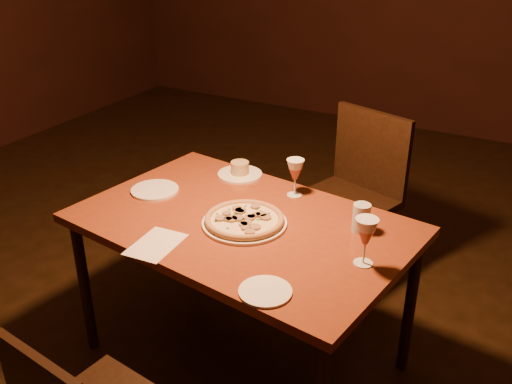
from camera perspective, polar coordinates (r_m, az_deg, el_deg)
The scene contains 11 objects.
floor at distance 2.96m, azimuth -4.86°, elevation -13.48°, with size 7.00×7.00×0.00m, color #321F10.
dining_table at distance 2.41m, azimuth -1.36°, elevation -4.21°, with size 1.47×1.06×0.73m.
chair_far at distance 3.10m, azimuth 9.65°, elevation 0.06°, with size 0.58×0.58×0.96m.
pizza_plate at distance 2.34m, azimuth -1.17°, elevation -2.82°, with size 0.35×0.35×0.04m.
ramekin_saucer at distance 2.78m, azimuth -1.62°, elevation 2.12°, with size 0.22×0.22×0.07m.
wine_glass_far at distance 2.55m, azimuth 3.92°, elevation 1.43°, with size 0.08×0.08×0.18m, color #A25043, non-canonical shape.
wine_glass_right at distance 2.08m, azimuth 10.86°, elevation -4.90°, with size 0.08×0.08×0.19m, color #A25043, non-canonical shape.
water_tumbler at distance 2.31m, azimuth 10.48°, elevation -2.55°, with size 0.07×0.07×0.12m, color silver.
side_plate_left at distance 2.66m, azimuth -10.08°, elevation 0.20°, with size 0.22×0.22×0.01m, color white.
side_plate_near at distance 1.95m, azimuth 0.94°, elevation -9.91°, with size 0.18×0.18×0.01m, color white.
menu_card at distance 2.24m, azimuth -9.99°, elevation -5.18°, with size 0.16×0.23×0.00m, color silver.
Camera 1 is at (1.31, -1.87, 1.88)m, focal length 40.00 mm.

